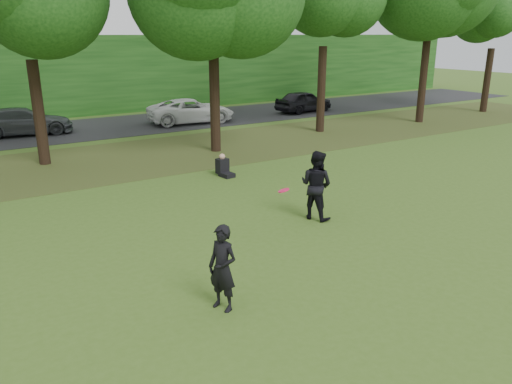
{
  "coord_description": "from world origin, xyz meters",
  "views": [
    {
      "loc": [
        -6.24,
        -7.34,
        5.05
      ],
      "look_at": [
        0.06,
        2.65,
        1.3
      ],
      "focal_mm": 35.0,
      "sensor_mm": 36.0,
      "label": 1
    }
  ],
  "objects_px": {
    "frisbee": "(284,190)",
    "player_right": "(316,185)",
    "player_left": "(223,268)",
    "seated_person": "(224,168)"
  },
  "relations": [
    {
      "from": "player_right",
      "to": "seated_person",
      "type": "distance_m",
      "value": 5.39
    },
    {
      "from": "frisbee",
      "to": "player_right",
      "type": "bearing_deg",
      "value": 32.88
    },
    {
      "from": "frisbee",
      "to": "seated_person",
      "type": "distance_m",
      "value": 7.09
    },
    {
      "from": "player_right",
      "to": "player_left",
      "type": "bearing_deg",
      "value": 101.17
    },
    {
      "from": "player_left",
      "to": "frisbee",
      "type": "distance_m",
      "value": 3.07
    },
    {
      "from": "player_left",
      "to": "player_right",
      "type": "height_order",
      "value": "player_right"
    },
    {
      "from": "player_left",
      "to": "seated_person",
      "type": "height_order",
      "value": "player_left"
    },
    {
      "from": "frisbee",
      "to": "seated_person",
      "type": "bearing_deg",
      "value": 73.19
    },
    {
      "from": "player_right",
      "to": "frisbee",
      "type": "bearing_deg",
      "value": 101.44
    },
    {
      "from": "player_left",
      "to": "player_right",
      "type": "xyz_separation_m",
      "value": [
        4.61,
        2.95,
        0.14
      ]
    }
  ]
}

